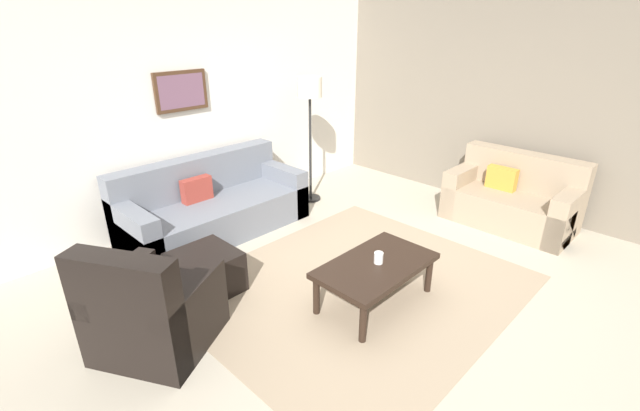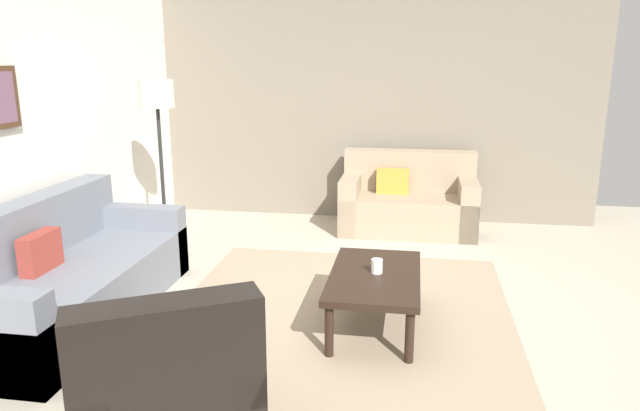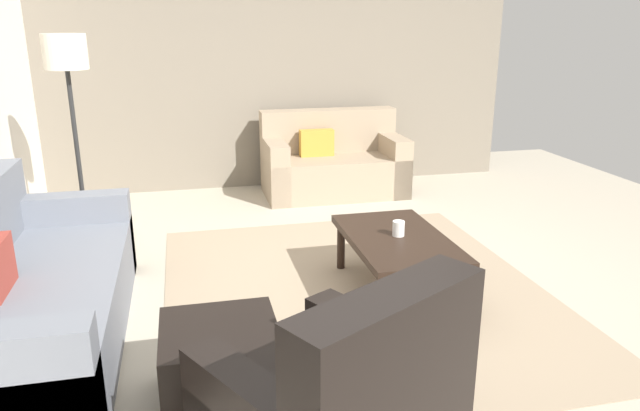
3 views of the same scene
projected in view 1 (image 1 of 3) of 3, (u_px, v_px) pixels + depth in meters
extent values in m
plane|color=#B2A893|center=(357.00, 287.00, 4.20)|extent=(8.00, 8.00, 0.00)
cube|color=silver|center=(198.00, 107.00, 5.32)|extent=(6.00, 0.12, 2.80)
cube|color=slate|center=(509.00, 102.00, 5.62)|extent=(0.12, 5.20, 2.80)
cube|color=tan|center=(357.00, 286.00, 4.20)|extent=(3.01, 2.59, 0.01)
cube|color=slate|center=(217.00, 216.00, 5.21)|extent=(2.19, 0.94, 0.42)
cube|color=slate|center=(199.00, 191.00, 5.35)|extent=(2.19, 0.24, 0.88)
cube|color=slate|center=(134.00, 236.00, 4.52)|extent=(0.20, 0.94, 0.62)
cube|color=slate|center=(279.00, 187.00, 5.83)|extent=(0.20, 0.94, 0.62)
cube|color=#99382D|center=(197.00, 189.00, 5.06)|extent=(0.36, 0.12, 0.28)
cube|color=gray|center=(509.00, 209.00, 5.40)|extent=(0.80, 1.48, 0.42)
cube|color=gray|center=(521.00, 186.00, 5.49)|extent=(0.24, 1.48, 0.88)
cube|color=gray|center=(462.00, 189.00, 5.77)|extent=(0.80, 0.20, 0.62)
cube|color=gray|center=(566.00, 217.00, 4.95)|extent=(0.80, 0.20, 0.62)
cube|color=gold|center=(502.00, 178.00, 5.42)|extent=(0.12, 0.36, 0.28)
cube|color=black|center=(159.00, 319.00, 3.40)|extent=(1.09, 1.09, 0.44)
cube|color=black|center=(128.00, 316.00, 3.04)|extent=(0.57, 0.79, 0.95)
cube|color=black|center=(194.00, 318.00, 3.30)|extent=(0.78, 0.53, 0.60)
cube|color=black|center=(122.00, 305.00, 3.45)|extent=(0.78, 0.53, 0.60)
cube|color=black|center=(206.00, 272.00, 4.08)|extent=(0.56, 0.56, 0.40)
cylinder|color=black|center=(363.00, 323.00, 3.43)|extent=(0.06, 0.06, 0.36)
cylinder|color=black|center=(429.00, 275.00, 4.07)|extent=(0.06, 0.06, 0.36)
cylinder|color=black|center=(316.00, 296.00, 3.76)|extent=(0.06, 0.06, 0.36)
cylinder|color=black|center=(384.00, 255.00, 4.40)|extent=(0.06, 0.06, 0.36)
cube|color=black|center=(376.00, 265.00, 3.83)|extent=(1.10, 0.64, 0.05)
cylinder|color=white|center=(379.00, 258.00, 3.81)|extent=(0.08, 0.08, 0.10)
cylinder|color=black|center=(311.00, 198.00, 6.24)|extent=(0.28, 0.28, 0.03)
cylinder|color=#262626|center=(310.00, 151.00, 5.96)|extent=(0.04, 0.04, 1.45)
cylinder|color=beige|center=(310.00, 87.00, 5.62)|extent=(0.32, 0.32, 0.26)
cube|color=#472D1C|center=(181.00, 91.00, 5.01)|extent=(0.65, 0.04, 0.45)
cube|color=#704D61|center=(182.00, 91.00, 5.00)|extent=(0.57, 0.01, 0.37)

